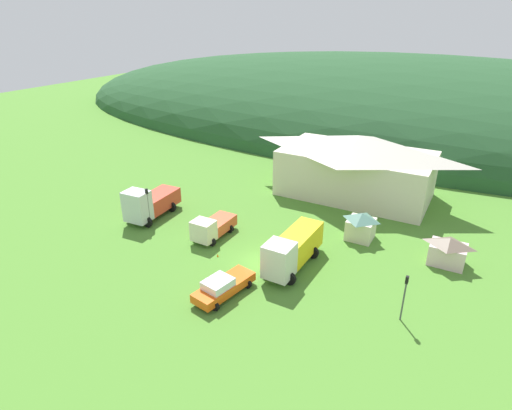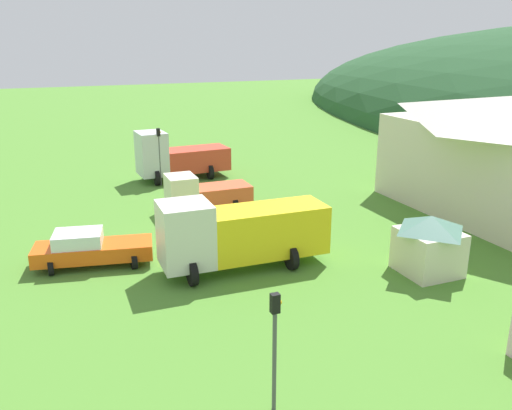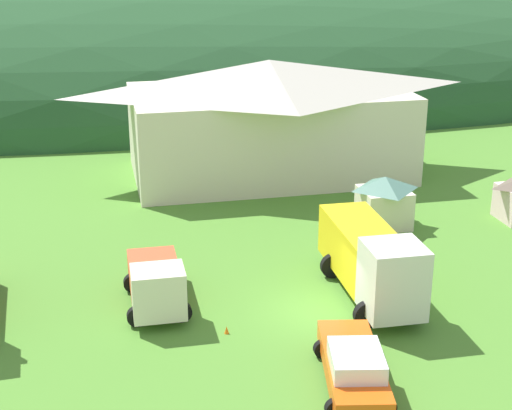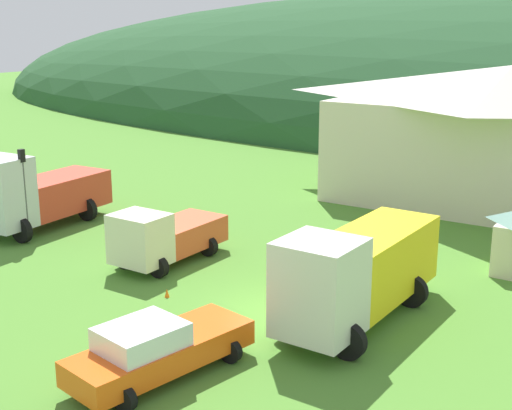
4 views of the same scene
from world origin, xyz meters
The scene contains 8 objects.
ground_plane centered at (0.00, 0.00, 0.00)m, with size 200.00×200.00×0.00m, color #4C842D.
depot_building centered at (2.53, 18.58, 3.70)m, with size 18.09×10.03×7.19m.
tow_truck_silver centered at (-14.24, 2.18, 1.71)m, with size 3.45×6.79×3.66m.
light_truck_cream centered at (-6.16, 1.73, 1.14)m, with size 2.59×5.08×2.32m.
flatbed_truck_yellow centered at (2.65, 0.77, 1.76)m, with size 3.11×7.66×3.37m.
service_pickup_orange centered at (-0.27, -5.41, 0.83)m, with size 2.94×5.57×1.66m.
traffic_light_west centered at (-12.99, 0.71, 2.51)m, with size 0.20×0.32×4.08m.
traffic_cone_near_pickup centered at (-3.76, -0.90, 0.00)m, with size 0.36×0.36×0.61m, color orange.
Camera 4 is at (11.43, -18.40, 9.36)m, focal length 49.45 mm.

